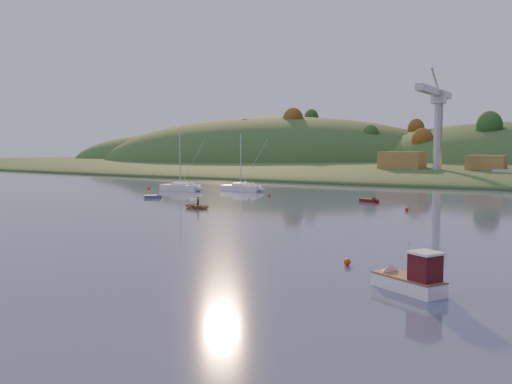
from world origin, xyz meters
The scene contains 22 objects.
ground centered at (0.00, 0.00, 0.00)m, with size 500.00×500.00×0.00m, color #323752.
far_shore centered at (0.00, 230.00, 0.00)m, with size 620.00×220.00×1.50m, color #305220.
shore_slope centered at (0.00, 165.00, 0.00)m, with size 640.00×150.00×7.00m, color #305220.
hill_left_far centered at (-160.00, 215.00, 0.00)m, with size 120.00×100.00×32.00m, color #305220.
hill_left centered at (-90.00, 200.00, 0.00)m, with size 170.00×140.00×44.00m, color #305220.
hillside_trees centered at (0.00, 185.00, 0.00)m, with size 280.00×50.00×32.00m, color #294C1B, non-canonical shape.
wharf centered at (5.00, 122.00, 1.20)m, with size 42.00×16.00×2.40m, color slate.
shed_west centered at (-8.00, 123.00, 4.80)m, with size 11.00×8.00×4.80m, color #A38436.
shed_east centered at (13.00, 124.00, 4.40)m, with size 9.00×7.00×4.00m, color #A38436.
dock_crane centered at (2.00, 118.39, 17.17)m, with size 3.20×28.00×20.30m.
fishing_boat centered at (28.73, 5.16, 0.74)m, with size 5.37×3.88×3.33m.
sailboat_near centered at (-31.30, 58.54, 0.73)m, with size 8.25×2.78×11.32m.
sailboat_far centered at (-20.81, 63.82, 0.71)m, with size 7.98×2.77×10.92m.
canoe centered at (-8.43, 34.24, 0.38)m, with size 2.63×3.68×0.76m, color #A28C59.
paddler centered at (-8.43, 34.24, 0.70)m, with size 0.51×0.33×1.40m, color black.
red_tender centered at (8.56, 55.21, 0.24)m, with size 3.62×2.25×1.17m.
grey_dinghy centered at (-24.53, 43.92, 0.24)m, with size 2.88×3.16×1.17m.
work_vessel centered at (18.64, 116.24, 1.14)m, with size 13.19×8.05×3.20m.
buoy_0 centered at (23.25, 9.90, 0.25)m, with size 0.50×0.50×0.50m, color #ED370C.
buoy_1 centered at (16.47, 46.32, 0.25)m, with size 0.50×0.50×0.50m, color #ED370C.
buoy_2 centered at (-39.05, 58.21, 0.25)m, with size 0.50×0.50×0.50m, color #ED370C.
buoy_3 centered at (-9.98, 55.95, 0.25)m, with size 0.50×0.50×0.50m, color #ED370C.
Camera 1 is at (38.44, -27.04, 8.24)m, focal length 40.00 mm.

